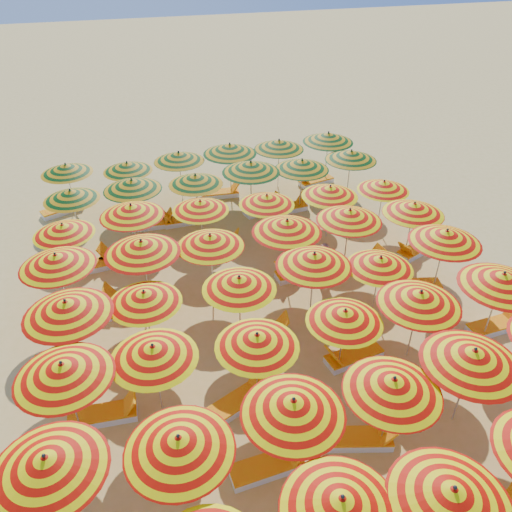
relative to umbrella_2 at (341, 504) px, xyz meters
name	(u,v)px	position (x,y,z in m)	size (l,w,h in m)	color
ground	(260,304)	(0.97, 8.04, -2.07)	(120.00, 120.00, 0.00)	#DCB261
umbrella_2	(341,504)	(0.00, 0.00, 0.00)	(2.36, 2.36, 2.35)	silver
umbrella_3	(452,496)	(1.92, -0.43, 0.06)	(2.96, 2.96, 2.42)	silver
umbrella_6	(47,464)	(-4.97, 2.24, 0.06)	(2.48, 2.48, 2.42)	silver
umbrella_7	(179,444)	(-2.53, 2.00, 0.02)	(2.37, 2.37, 2.37)	silver
umbrella_8	(293,407)	(-0.10, 2.19, 0.04)	(2.62, 2.62, 2.40)	silver
umbrella_9	(393,385)	(2.22, 2.14, 0.00)	(2.30, 2.30, 2.36)	silver
umbrella_10	(473,357)	(4.33, 2.28, 0.13)	(2.99, 2.99, 2.50)	silver
umbrella_12	(63,370)	(-4.74, 4.61, 0.05)	(2.77, 2.77, 2.41)	silver
umbrella_13	(153,352)	(-2.71, 4.73, -0.06)	(2.69, 2.69, 2.28)	silver
umbrella_14	(257,340)	(-0.22, 4.44, -0.09)	(2.80, 2.80, 2.25)	silver
umbrella_15	(345,316)	(2.27, 4.72, -0.15)	(2.20, 2.20, 2.18)	silver
umbrella_16	(420,298)	(4.39, 4.61, 0.05)	(2.80, 2.80, 2.41)	silver
umbrella_17	(502,280)	(6.99, 4.59, 0.13)	(2.59, 2.59, 2.50)	silver
umbrella_18	(67,308)	(-4.69, 6.79, 0.11)	(2.44, 2.44, 2.48)	silver
umbrella_19	(144,297)	(-2.70, 7.01, -0.15)	(2.53, 2.53, 2.18)	silver
umbrella_20	(239,283)	(-0.05, 6.79, -0.07)	(2.81, 2.81, 2.28)	silver
umbrella_21	(314,260)	(2.34, 7.08, 0.08)	(2.51, 2.51, 2.45)	silver
umbrella_22	(380,263)	(4.35, 6.69, -0.16)	(2.71, 2.71, 2.17)	silver
umbrella_23	(446,236)	(6.86, 7.09, 0.09)	(2.94, 2.94, 2.46)	silver
umbrella_24	(56,260)	(-5.04, 9.27, 0.05)	(2.81, 2.81, 2.41)	silver
umbrella_25	(142,247)	(-2.52, 9.16, 0.13)	(2.45, 2.45, 2.50)	silver
umbrella_26	(210,241)	(-0.38, 9.15, -0.01)	(2.70, 2.70, 2.34)	silver
umbrella_27	(287,226)	(2.20, 9.11, 0.11)	(2.39, 2.39, 2.48)	silver
umbrella_28	(350,215)	(4.54, 9.28, 0.05)	(2.84, 2.84, 2.42)	silver
umbrella_29	(414,208)	(7.02, 9.22, -0.02)	(2.62, 2.62, 2.33)	silver
umbrella_30	(63,229)	(-4.94, 11.48, -0.16)	(2.50, 2.50, 2.17)	silver
umbrella_31	(131,210)	(-2.63, 11.79, 0.04)	(2.85, 2.85, 2.40)	silver
umbrella_32	(200,206)	(-0.18, 11.78, -0.14)	(2.39, 2.39, 2.19)	silver
umbrella_33	(267,200)	(2.26, 11.51, -0.13)	(2.64, 2.64, 2.21)	silver
umbrella_34	(330,191)	(4.73, 11.36, -0.06)	(2.67, 2.67, 2.29)	silver
umbrella_35	(384,186)	(7.03, 11.41, -0.17)	(2.62, 2.62, 2.16)	silver
umbrella_36	(71,195)	(-4.71, 13.95, -0.11)	(2.48, 2.48, 2.22)	silver
umbrella_37	(132,185)	(-2.43, 13.88, 0.03)	(2.91, 2.91, 2.39)	silver
umbrella_38	(195,180)	(0.02, 13.81, -0.05)	(2.81, 2.81, 2.30)	silver
umbrella_39	(251,167)	(2.34, 13.92, 0.14)	(2.73, 2.73, 2.51)	silver
umbrella_40	(302,165)	(4.50, 13.76, 0.05)	(2.64, 2.64, 2.41)	silver
umbrella_41	(351,155)	(6.91, 14.13, 0.02)	(2.45, 2.45, 2.38)	silver
umbrella_42	(66,169)	(-4.92, 16.46, -0.10)	(2.38, 2.38, 2.24)	silver
umbrella_43	(127,167)	(-2.46, 16.06, -0.15)	(2.19, 2.19, 2.19)	silver
umbrella_44	(179,157)	(-0.25, 16.22, -0.03)	(2.83, 2.83, 2.32)	silver
umbrella_45	(230,149)	(1.99, 16.07, 0.13)	(3.13, 3.13, 2.51)	silver
umbrella_46	(279,145)	(4.30, 16.15, 0.04)	(2.35, 2.35, 2.40)	silver
umbrella_47	(328,137)	(6.71, 16.17, 0.12)	(2.51, 2.51, 2.49)	silver
lounger_6	(268,466)	(-0.60, 2.25, -1.92)	(1.76, 0.68, 0.69)	white
lounger_7	(358,438)	(1.71, 2.33, -1.92)	(1.82, 1.02, 0.69)	white
lounger_8	(105,414)	(-4.14, 4.81, -1.92)	(1.77, 0.69, 0.69)	white
lounger_9	(240,400)	(-0.72, 4.27, -1.92)	(1.82, 1.22, 0.69)	white
lounger_10	(352,356)	(2.77, 4.87, -1.92)	(1.80, 0.84, 0.69)	white
lounger_11	(495,325)	(7.58, 4.82, -1.92)	(1.76, 0.67, 0.69)	white
lounger_12	(63,366)	(-5.19, 6.85, -1.92)	(1.83, 1.10, 0.69)	white
lounger_13	(261,331)	(0.55, 6.62, -1.92)	(1.81, 0.89, 0.69)	white
lounger_14	(414,285)	(6.27, 7.34, -1.92)	(1.82, 0.98, 0.69)	white
lounger_15	(87,311)	(-4.53, 9.13, -1.92)	(1.82, 1.18, 0.69)	white
lounger_16	(131,298)	(-3.12, 9.40, -1.92)	(1.81, 0.87, 0.69)	white
lounger_17	(298,273)	(2.70, 9.14, -1.92)	(1.77, 0.69, 0.69)	white
lounger_18	(361,263)	(5.14, 9.06, -1.92)	(1.78, 0.74, 0.69)	white
lounger_19	(416,250)	(7.52, 9.28, -1.92)	(1.83, 1.16, 0.69)	white
lounger_20	(88,267)	(-4.44, 11.66, -1.92)	(1.78, 0.76, 0.69)	white
lounger_21	(122,258)	(-3.22, 11.86, -1.92)	(1.83, 1.13, 0.69)	white
lounger_22	(218,242)	(0.41, 11.95, -1.92)	(1.82, 1.17, 0.69)	white
lounger_23	(153,224)	(-1.83, 14.09, -1.92)	(1.76, 0.66, 0.69)	white
lounger_24	(183,220)	(-0.58, 14.02, -1.92)	(1.75, 0.62, 0.69)	white
lounger_25	(264,209)	(2.93, 14.04, -1.92)	(1.82, 1.00, 0.69)	white
lounger_26	(288,208)	(3.99, 13.80, -1.92)	(1.78, 0.75, 0.69)	white
lounger_27	(63,209)	(-5.43, 16.42, -1.92)	(1.82, 1.19, 0.69)	white
lounger_28	(221,193)	(1.49, 15.99, -1.92)	(1.78, 0.73, 0.69)	white
lounger_29	(315,181)	(6.11, 15.94, -1.92)	(1.82, 0.94, 0.69)	white
beachgoer_b	(323,264)	(3.37, 8.55, -1.28)	(0.77, 0.60, 1.58)	tan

